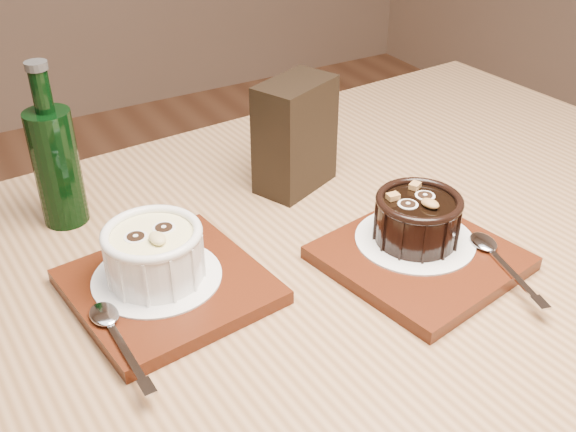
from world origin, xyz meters
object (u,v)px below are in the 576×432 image
Objects in this scene: ramekin_dark at (418,217)px; condiment_stand at (295,135)px; table at (327,340)px; ramekin_white at (154,251)px; tray_right at (420,258)px; tray_left at (168,286)px; green_bottle at (56,163)px.

condiment_stand is at bearing 90.38° from ramekin_dark.
table is 0.17m from ramekin_dark.
tray_right is (0.26, -0.10, -0.04)m from ramekin_white.
table is 6.95× the size of tray_right.
ramekin_white is 0.28m from ramekin_dark.
tray_left is 0.21m from green_bottle.
ramekin_white reaches higher than table.
tray_right is (0.25, -0.09, 0.00)m from tray_left.
ramekin_dark is (0.27, -0.08, -0.00)m from ramekin_white.
green_bottle reaches higher than table.
green_bottle is at bearing 130.11° from table.
green_bottle is at bearing 167.02° from condiment_stand.
condiment_stand is at bearing 97.19° from tray_right.
ramekin_white is (-0.16, 0.07, 0.14)m from table.
ramekin_white is at bearing 153.41° from ramekin_dark.
tray_right is 1.94× the size of ramekin_dark.
table is 6.47× the size of green_bottle.
ramekin_dark is 0.66× the size of condiment_stand.
tray_left is 1.29× the size of condiment_stand.
green_bottle is (-0.31, 0.26, 0.03)m from ramekin_dark.
ramekin_dark is at bearing -19.01° from ramekin_white.
green_bottle is at bearing 130.15° from ramekin_dark.
ramekin_white reaches higher than ramekin_dark.
ramekin_dark is at bearing 65.44° from tray_right.
condiment_stand is (0.07, 0.18, 0.16)m from table.
ramekin_dark is at bearing -14.76° from tray_left.
ramekin_dark is (0.01, 0.02, 0.04)m from tray_right.
tray_left is at bearing 159.69° from table.
ramekin_dark is 0.41m from green_bottle.
ramekin_white is 0.28m from tray_right.
ramekin_white reaches higher than tray_left.
tray_right is (0.09, -0.03, 0.10)m from table.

